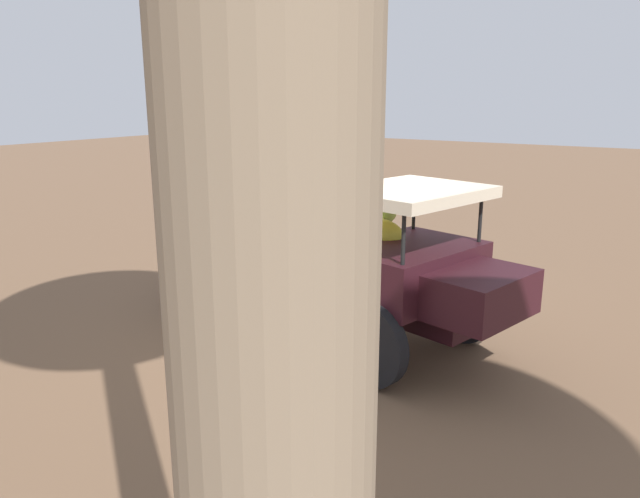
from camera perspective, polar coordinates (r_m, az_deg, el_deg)
name	(u,v)px	position (r m, az deg, el deg)	size (l,w,h in m)	color
ground_plane	(332,330)	(7.41, 1.17, -7.68)	(60.00, 60.00, 0.00)	brown
truck	(342,255)	(7.03, 2.07, -0.54)	(4.65, 2.58, 1.87)	black
farmer	(353,215)	(9.21, 3.12, 3.21)	(0.53, 0.46, 1.75)	#BCAC9B
wooden_crate	(267,263)	(9.51, -5.07, -1.34)	(0.49, 0.43, 0.42)	olive
loose_banana_bunch	(464,277)	(9.10, 13.51, -2.61)	(0.53, 0.39, 0.37)	#ADBB43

